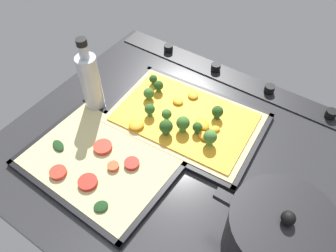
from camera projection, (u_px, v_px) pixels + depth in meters
ground_plane at (183, 157)px, 81.02cm from camera, size 84.24×69.28×3.00cm
stove_control_panel at (241, 80)px, 96.50cm from camera, size 80.87×7.00×2.60cm
baking_tray_front at (185, 121)px, 86.36cm from camera, size 40.20×28.42×1.30cm
broccoli_pizza at (183, 118)px, 85.16cm from camera, size 37.65×25.87×5.62cm
baking_tray_back at (100, 163)px, 77.73cm from camera, size 34.75×26.40×1.30cm
veggie_pizza_back at (99, 162)px, 77.06cm from camera, size 32.29×23.94×1.90cm
cooking_pot at (276, 238)px, 59.31cm from camera, size 25.39×18.56×15.72cm
oil_bottle at (90, 82)px, 83.40cm from camera, size 5.07×5.07×21.43cm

